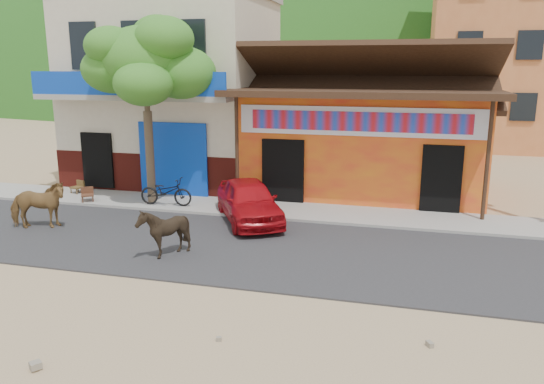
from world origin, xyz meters
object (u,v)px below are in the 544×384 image
Objects in this scene: tree at (147,111)px; cow_dark at (164,232)px; red_car at (249,201)px; scooter at (166,192)px; cafe_chair_left at (77,182)px; cow_tan at (38,205)px; cafe_chair_right at (87,189)px.

cow_dark is (2.61, -4.44, -2.46)m from tree.
tree is at bearing 133.78° from red_car.
red_car is (1.10, 3.37, 0.00)m from cow_dark.
red_car is (3.71, -1.08, -2.45)m from tree.
red_car is at bearing -108.02° from scooter.
cafe_chair_left is (-3.82, 0.76, -0.05)m from scooter.
cow_dark is 0.72× the size of scooter.
cow_tan reaches higher than cafe_chair_right.
tree is 5.71m from cow_dark.
cow_tan is at bearing -53.91° from cafe_chair_left.
red_car is at bearing -39.27° from cafe_chair_right.
tree is 4.45m from cow_tan.
tree is 2.65m from scooter.
cow_tan is at bearing 136.08° from scooter.
red_car is 2.13× the size of scooter.
cow_tan is at bearing 171.58° from red_car.
cow_dark is at bearing -73.48° from cafe_chair_right.
tree reaches higher than scooter.
tree is at bearing -163.53° from cow_dark.
cow_tan reaches higher than cafe_chair_left.
tree is 7.37× the size of cafe_chair_left.
cow_tan reaches higher than cow_dark.
scooter is 2.12× the size of cafe_chair_left.
cow_tan is at bearing -117.98° from cafe_chair_right.
cow_dark is 4.57m from scooter.
cow_dark is at bearing -125.76° from cow_tan.
cafe_chair_right is at bearing 90.23° from scooter.
cow_tan is 3.96m from cafe_chair_left.
red_car reaches higher than scooter.
scooter is at bearing 5.35° from cafe_chair_left.
tree reaches higher than cow_dark.
cow_dark is at bearing -59.55° from tree.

